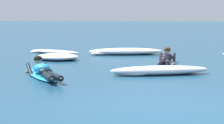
# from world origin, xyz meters

# --- Properties ---
(ground_plane) EXTENTS (120.00, 120.00, 0.00)m
(ground_plane) POSITION_xyz_m (0.00, 10.00, 0.00)
(ground_plane) COLOR navy
(surfer_near) EXTENTS (1.62, 2.55, 0.55)m
(surfer_near) POSITION_xyz_m (-2.99, 3.38, 0.14)
(surfer_near) COLOR #2DB2D1
(surfer_near) RESTS_ON ground
(surfer_far) EXTENTS (0.68, 2.55, 0.54)m
(surfer_far) POSITION_xyz_m (0.08, 6.57, 0.14)
(surfer_far) COLOR white
(surfer_far) RESTS_ON ground
(whitewater_front) EXTENTS (1.66, 1.49, 0.23)m
(whitewater_front) POSITION_xyz_m (-3.55, 7.37, 0.11)
(whitewater_front) COLOR white
(whitewater_front) RESTS_ON ground
(whitewater_mid_left) EXTENTS (2.92, 1.30, 0.25)m
(whitewater_mid_left) POSITION_xyz_m (-1.41, 9.53, 0.12)
(whitewater_mid_left) COLOR white
(whitewater_mid_left) RESTS_ON ground
(whitewater_mid_right) EXTENTS (2.68, 1.32, 0.24)m
(whitewater_mid_right) POSITION_xyz_m (-0.10, 4.18, 0.11)
(whitewater_mid_right) COLOR white
(whitewater_mid_right) RESTS_ON ground
(whitewater_far_band) EXTENTS (2.30, 1.43, 0.15)m
(whitewater_far_band) POSITION_xyz_m (-4.22, 9.63, 0.07)
(whitewater_far_band) COLOR white
(whitewater_far_band) RESTS_ON ground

